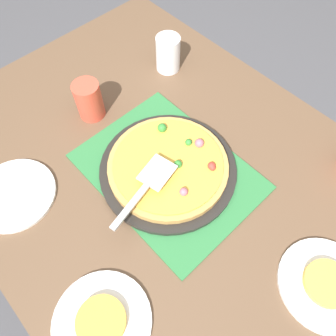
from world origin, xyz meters
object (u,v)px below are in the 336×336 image
(plate_far_right, at_px, (325,284))
(plate_side, at_px, (14,194))
(served_slice_left, at_px, (101,321))
(pizza_server, at_px, (146,186))
(pizza, at_px, (169,165))
(served_slice_right, at_px, (328,283))
(pizza_pan, at_px, (168,169))
(cup_near, at_px, (168,54))
(plate_near_left, at_px, (102,322))
(cup_far, at_px, (89,100))

(plate_far_right, bearing_deg, plate_side, -149.79)
(served_slice_left, relative_size, pizza_server, 0.47)
(pizza, xyz_separation_m, plate_side, (-0.23, -0.35, -0.03))
(served_slice_left, relative_size, served_slice_right, 1.00)
(pizza_pan, height_order, plate_far_right, pizza_pan)
(pizza, xyz_separation_m, plate_far_right, (0.47, 0.06, -0.03))
(pizza, bearing_deg, pizza_server, -77.37)
(plate_far_right, relative_size, cup_near, 1.83)
(plate_near_left, relative_size, served_slice_right, 2.00)
(pizza, height_order, cup_near, cup_near)
(pizza_pan, distance_m, plate_side, 0.42)
(pizza_pan, xyz_separation_m, served_slice_left, (0.18, -0.37, 0.01))
(plate_side, xyz_separation_m, pizza_server, (0.25, 0.26, 0.06))
(plate_near_left, distance_m, served_slice_left, 0.01)
(cup_near, xyz_separation_m, cup_far, (-0.01, -0.31, 0.00))
(plate_side, xyz_separation_m, served_slice_right, (0.70, 0.41, 0.01))
(plate_near_left, bearing_deg, pizza_server, 120.24)
(plate_far_right, relative_size, cup_far, 1.83)
(plate_far_right, xyz_separation_m, plate_side, (-0.70, -0.41, 0.00))
(served_slice_right, bearing_deg, cup_far, -173.93)
(pizza_pan, relative_size, plate_side, 1.73)
(plate_far_right, bearing_deg, cup_near, 163.58)
(pizza_pan, xyz_separation_m, pizza, (0.00, 0.00, 0.02))
(plate_near_left, distance_m, pizza_server, 0.32)
(plate_side, bearing_deg, served_slice_left, -2.43)
(plate_near_left, height_order, cup_near, cup_near)
(pizza, height_order, served_slice_left, pizza)
(plate_side, xyz_separation_m, served_slice_left, (0.41, -0.02, 0.01))
(plate_far_right, bearing_deg, served_slice_left, -124.39)
(pizza_pan, distance_m, pizza, 0.02)
(pizza_server, bearing_deg, plate_far_right, 18.67)
(pizza, xyz_separation_m, plate_near_left, (0.18, -0.37, -0.03))
(plate_far_right, bearing_deg, plate_near_left, -124.39)
(cup_near, bearing_deg, plate_side, -83.16)
(served_slice_left, bearing_deg, pizza_server, 120.24)
(pizza, bearing_deg, plate_far_right, 6.71)
(plate_near_left, bearing_deg, cup_far, 145.55)
(pizza_pan, bearing_deg, pizza, 75.56)
(pizza_pan, bearing_deg, plate_near_left, -63.79)
(pizza_pan, distance_m, served_slice_right, 0.48)
(plate_far_right, bearing_deg, pizza, -173.29)
(served_slice_left, distance_m, served_slice_right, 0.52)
(plate_far_right, height_order, cup_far, cup_far)
(served_slice_right, relative_size, cup_far, 0.92)
(served_slice_left, bearing_deg, plate_side, 177.57)
(plate_side, distance_m, pizza_server, 0.36)
(pizza_pan, relative_size, pizza, 1.15)
(served_slice_right, xyz_separation_m, cup_near, (-0.78, 0.23, 0.04))
(served_slice_left, xyz_separation_m, cup_far, (-0.50, 0.34, 0.04))
(plate_side, relative_size, served_slice_left, 2.00)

